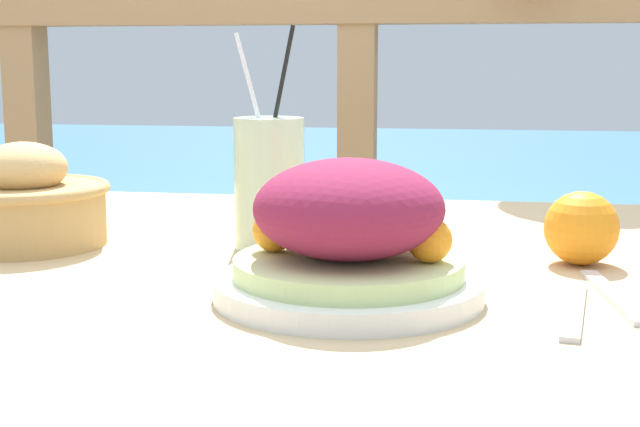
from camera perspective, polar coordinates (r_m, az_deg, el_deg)
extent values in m
cube|color=tan|center=(0.94, -3.66, -4.52)|extent=(1.10, 0.96, 0.04)
cube|color=tan|center=(1.60, -17.73, -12.49)|extent=(0.06, 0.06, 0.68)
cube|color=#937551|center=(1.73, 2.47, 13.51)|extent=(2.80, 0.08, 0.09)
cube|color=#937551|center=(1.98, -17.70, -3.35)|extent=(0.07, 0.07, 1.00)
cube|color=#937551|center=(1.78, 2.34, -4.32)|extent=(0.07, 0.07, 1.00)
cube|color=teal|center=(4.28, 6.36, 0.27)|extent=(12.00, 4.00, 0.47)
cylinder|color=silver|center=(0.81, 1.83, -4.77)|extent=(0.24, 0.24, 0.02)
cylinder|color=#C6DB8E|center=(0.80, 1.83, -3.46)|extent=(0.21, 0.21, 0.02)
ellipsoid|color=maroon|center=(0.79, 1.86, 0.33)|extent=(0.17, 0.17, 0.09)
sphere|color=orange|center=(0.78, 7.02, -1.70)|extent=(0.04, 0.04, 0.04)
sphere|color=orange|center=(0.82, -2.97, -1.08)|extent=(0.04, 0.04, 0.04)
cylinder|color=beige|center=(1.02, -3.26, 1.93)|extent=(0.08, 0.08, 0.15)
cylinder|color=black|center=(1.02, -2.94, 5.90)|extent=(0.05, 0.02, 0.22)
cylinder|color=white|center=(1.00, -3.80, 5.58)|extent=(0.07, 0.05, 0.21)
cylinder|color=tan|center=(1.09, -18.32, -0.12)|extent=(0.18, 0.18, 0.07)
torus|color=tan|center=(1.08, -18.41, 1.52)|extent=(0.19, 0.19, 0.01)
ellipsoid|color=tan|center=(1.08, -18.48, 2.78)|extent=(0.10, 0.10, 0.06)
cube|color=silver|center=(0.80, 15.96, -5.93)|extent=(0.04, 0.18, 0.00)
cube|color=silver|center=(0.85, 18.24, -5.02)|extent=(0.04, 0.18, 0.00)
sphere|color=orange|center=(0.97, 16.38, -0.91)|extent=(0.08, 0.08, 0.08)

